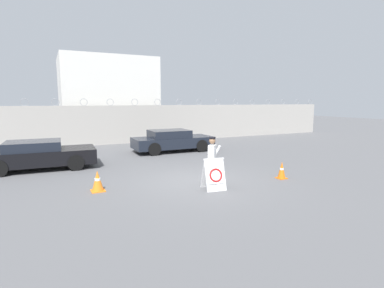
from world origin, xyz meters
TOP-DOWN VIEW (x-y plane):
  - ground_plane at (0.00, 0.00)m, footprint 90.00×90.00m
  - perimeter_wall at (-0.00, 11.15)m, footprint 36.00×0.30m
  - building_block at (-0.28, 15.13)m, footprint 6.97×5.57m
  - barricade_sign at (0.10, -1.14)m, footprint 0.75×0.73m
  - security_guard at (0.32, -0.64)m, footprint 0.62×0.51m
  - traffic_cone_near at (-3.39, 0.34)m, footprint 0.43×0.43m
  - traffic_cone_mid at (3.12, -1.03)m, footprint 0.35×0.35m
  - parked_car_front_coupe at (-5.15, 4.74)m, footprint 4.57×2.13m
  - parked_car_rear_sedan at (1.75, 6.54)m, footprint 4.61×2.03m

SIDE VIEW (x-z plane):
  - ground_plane at x=0.00m, z-range 0.00..0.00m
  - traffic_cone_mid at x=3.12m, z-range 0.00..0.64m
  - traffic_cone_near at x=-3.39m, z-range 0.00..0.68m
  - barricade_sign at x=0.10m, z-range 0.00..1.04m
  - parked_car_front_coupe at x=-5.15m, z-range 0.02..1.25m
  - parked_car_rear_sedan at x=1.75m, z-range 0.02..1.27m
  - security_guard at x=0.32m, z-range 0.09..1.78m
  - perimeter_wall at x=0.00m, z-range -0.22..2.86m
  - building_block at x=-0.28m, z-range 0.00..6.22m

